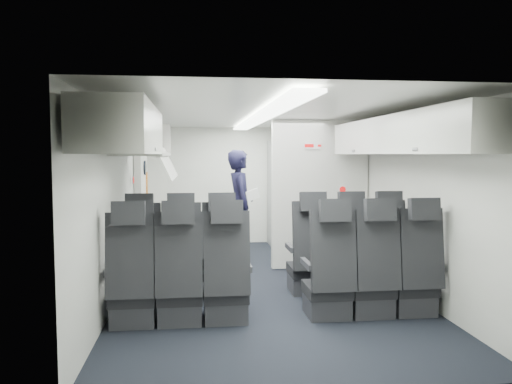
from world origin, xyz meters
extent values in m
cube|color=black|center=(0.00, 0.00, -0.01)|extent=(3.40, 6.00, 0.01)
cube|color=silver|center=(0.00, 0.00, 2.15)|extent=(3.40, 6.00, 0.01)
cube|color=silver|center=(0.00, 3.00, 1.07)|extent=(3.40, 0.01, 2.15)
cube|color=silver|center=(0.00, -3.00, 1.07)|extent=(3.40, 0.01, 2.15)
cube|color=silver|center=(-1.70, 0.00, 1.07)|extent=(0.01, 6.00, 2.15)
cube|color=silver|center=(1.70, 0.00, 1.07)|extent=(0.01, 6.00, 2.15)
cube|color=white|center=(0.00, 0.00, 2.11)|extent=(0.25, 5.52, 0.03)
cube|color=black|center=(-1.42, -0.45, 0.27)|extent=(0.44, 0.46, 0.12)
cube|color=#2D2D33|center=(-1.42, -0.45, 0.11)|extent=(0.42, 0.42, 0.22)
cube|color=black|center=(-1.42, -0.67, 0.72)|extent=(0.44, 0.20, 0.80)
cube|color=black|center=(-1.42, -0.72, 1.12)|extent=(0.30, 0.12, 0.23)
cube|color=#2D2D33|center=(-1.64, -0.48, 0.55)|extent=(0.05, 0.40, 0.06)
cube|color=#2D2D33|center=(-1.20, -0.48, 0.55)|extent=(0.05, 0.40, 0.06)
cube|color=black|center=(-0.97, -0.45, 0.27)|extent=(0.44, 0.46, 0.12)
cube|color=#2D2D33|center=(-0.97, -0.45, 0.11)|extent=(0.42, 0.42, 0.22)
cube|color=black|center=(-0.97, -0.67, 0.72)|extent=(0.44, 0.20, 0.80)
cube|color=black|center=(-0.97, -0.72, 1.12)|extent=(0.30, 0.12, 0.23)
cube|color=#2D2D33|center=(-1.19, -0.48, 0.55)|extent=(0.05, 0.40, 0.06)
cube|color=#2D2D33|center=(-0.75, -0.48, 0.55)|extent=(0.05, 0.40, 0.06)
cube|color=black|center=(-0.52, -0.45, 0.27)|extent=(0.44, 0.46, 0.12)
cube|color=#2D2D33|center=(-0.52, -0.45, 0.11)|extent=(0.42, 0.42, 0.22)
cube|color=black|center=(-0.52, -0.67, 0.72)|extent=(0.44, 0.20, 0.80)
cube|color=black|center=(-0.52, -0.72, 1.12)|extent=(0.30, 0.12, 0.23)
cube|color=#2D2D33|center=(-0.74, -0.48, 0.55)|extent=(0.05, 0.40, 0.06)
cube|color=#2D2D33|center=(-0.30, -0.48, 0.55)|extent=(0.05, 0.40, 0.06)
cube|color=black|center=(0.52, -0.45, 0.27)|extent=(0.44, 0.46, 0.12)
cube|color=#2D2D33|center=(0.52, -0.45, 0.11)|extent=(0.42, 0.42, 0.22)
cube|color=black|center=(0.52, -0.67, 0.72)|extent=(0.44, 0.20, 0.80)
cube|color=black|center=(0.52, -0.72, 1.12)|extent=(0.30, 0.12, 0.23)
cube|color=#2D2D33|center=(0.30, -0.48, 0.55)|extent=(0.05, 0.40, 0.06)
cube|color=#2D2D33|center=(0.74, -0.48, 0.55)|extent=(0.05, 0.40, 0.06)
cube|color=black|center=(0.97, -0.45, 0.27)|extent=(0.44, 0.46, 0.12)
cube|color=#2D2D33|center=(0.97, -0.45, 0.11)|extent=(0.42, 0.42, 0.22)
cube|color=black|center=(0.97, -0.67, 0.72)|extent=(0.44, 0.20, 0.80)
cube|color=black|center=(0.97, -0.72, 1.12)|extent=(0.30, 0.12, 0.23)
cube|color=#2D2D33|center=(0.75, -0.48, 0.55)|extent=(0.05, 0.40, 0.06)
cube|color=#2D2D33|center=(1.19, -0.48, 0.55)|extent=(0.05, 0.40, 0.06)
cube|color=black|center=(1.42, -0.45, 0.27)|extent=(0.44, 0.46, 0.12)
cube|color=#2D2D33|center=(1.42, -0.45, 0.11)|extent=(0.42, 0.42, 0.22)
cube|color=black|center=(1.42, -0.67, 0.72)|extent=(0.44, 0.20, 0.80)
cube|color=black|center=(1.42, -0.72, 1.12)|extent=(0.30, 0.12, 0.23)
cube|color=#2D2D33|center=(1.20, -0.48, 0.55)|extent=(0.05, 0.40, 0.06)
cube|color=#2D2D33|center=(1.64, -0.48, 0.55)|extent=(0.05, 0.40, 0.06)
cube|color=black|center=(-1.42, -1.35, 0.27)|extent=(0.44, 0.46, 0.12)
cube|color=#2D2D33|center=(-1.42, -1.35, 0.11)|extent=(0.42, 0.42, 0.22)
cube|color=black|center=(-1.42, -1.57, 0.72)|extent=(0.44, 0.20, 0.80)
cube|color=black|center=(-1.42, -1.62, 1.12)|extent=(0.30, 0.12, 0.23)
cube|color=#2D2D33|center=(-1.64, -1.38, 0.55)|extent=(0.05, 0.40, 0.06)
cube|color=#2D2D33|center=(-1.20, -1.38, 0.55)|extent=(0.05, 0.40, 0.06)
cube|color=black|center=(-0.97, -1.35, 0.27)|extent=(0.44, 0.46, 0.12)
cube|color=#2D2D33|center=(-0.97, -1.35, 0.11)|extent=(0.42, 0.42, 0.22)
cube|color=black|center=(-0.97, -1.57, 0.72)|extent=(0.44, 0.20, 0.80)
cube|color=black|center=(-0.97, -1.62, 1.12)|extent=(0.30, 0.12, 0.23)
cube|color=#2D2D33|center=(-1.19, -1.38, 0.55)|extent=(0.05, 0.40, 0.06)
cube|color=#2D2D33|center=(-0.75, -1.38, 0.55)|extent=(0.05, 0.40, 0.06)
cube|color=black|center=(-0.52, -1.35, 0.27)|extent=(0.44, 0.46, 0.12)
cube|color=#2D2D33|center=(-0.52, -1.35, 0.11)|extent=(0.42, 0.42, 0.22)
cube|color=black|center=(-0.52, -1.57, 0.72)|extent=(0.44, 0.20, 0.80)
cube|color=black|center=(-0.52, -1.62, 1.12)|extent=(0.30, 0.12, 0.23)
cube|color=#2D2D33|center=(-0.74, -1.38, 0.55)|extent=(0.05, 0.40, 0.06)
cube|color=#2D2D33|center=(-0.30, -1.38, 0.55)|extent=(0.05, 0.40, 0.06)
cube|color=black|center=(0.52, -1.35, 0.27)|extent=(0.44, 0.46, 0.12)
cube|color=#2D2D33|center=(0.52, -1.35, 0.11)|extent=(0.42, 0.42, 0.22)
cube|color=black|center=(0.52, -1.57, 0.72)|extent=(0.44, 0.20, 0.80)
cube|color=black|center=(0.52, -1.62, 1.12)|extent=(0.30, 0.12, 0.23)
cube|color=#2D2D33|center=(0.30, -1.38, 0.55)|extent=(0.05, 0.40, 0.06)
cube|color=#2D2D33|center=(0.74, -1.38, 0.55)|extent=(0.05, 0.40, 0.06)
cube|color=black|center=(0.97, -1.35, 0.27)|extent=(0.44, 0.46, 0.12)
cube|color=#2D2D33|center=(0.97, -1.35, 0.11)|extent=(0.42, 0.42, 0.22)
cube|color=black|center=(0.97, -1.57, 0.72)|extent=(0.44, 0.20, 0.80)
cube|color=black|center=(0.97, -1.62, 1.12)|extent=(0.30, 0.12, 0.23)
cube|color=#2D2D33|center=(0.75, -1.38, 0.55)|extent=(0.05, 0.40, 0.06)
cube|color=#2D2D33|center=(1.19, -1.38, 0.55)|extent=(0.05, 0.40, 0.06)
cube|color=black|center=(1.42, -1.35, 0.27)|extent=(0.44, 0.46, 0.12)
cube|color=#2D2D33|center=(1.42, -1.35, 0.11)|extent=(0.42, 0.42, 0.22)
cube|color=black|center=(1.42, -1.57, 0.72)|extent=(0.44, 0.20, 0.80)
cube|color=black|center=(1.42, -1.62, 1.12)|extent=(0.30, 0.12, 0.23)
cube|color=#2D2D33|center=(1.20, -1.38, 0.55)|extent=(0.05, 0.40, 0.06)
cube|color=#2D2D33|center=(1.64, -1.38, 0.55)|extent=(0.05, 0.40, 0.06)
cube|color=silver|center=(-1.40, -2.00, 1.86)|extent=(0.52, 1.80, 0.40)
cylinder|color=slate|center=(-1.15, -2.00, 1.70)|extent=(0.04, 0.10, 0.04)
cube|color=#9E9E93|center=(-1.40, -0.25, 1.66)|extent=(0.52, 1.70, 0.04)
cube|color=silver|center=(-1.66, -0.25, 1.86)|extent=(0.06, 1.70, 0.44)
cube|color=silver|center=(-1.40, -1.08, 1.86)|extent=(0.52, 0.04, 0.40)
cube|color=silver|center=(-1.40, 0.58, 1.86)|extent=(0.52, 0.04, 0.40)
cube|color=silver|center=(-1.15, -0.25, 1.55)|extent=(0.21, 1.61, 0.38)
cube|color=silver|center=(1.40, -2.00, 1.86)|extent=(0.52, 1.80, 0.40)
cylinder|color=slate|center=(1.15, -2.00, 1.70)|extent=(0.04, 0.10, 0.04)
cube|color=silver|center=(1.40, -0.25, 1.86)|extent=(0.52, 1.70, 0.40)
cylinder|color=slate|center=(1.15, -0.25, 1.70)|extent=(0.04, 0.10, 0.04)
cube|color=silver|center=(0.98, 0.80, 1.07)|extent=(1.40, 0.12, 2.13)
cube|color=white|center=(0.85, 0.73, 1.78)|extent=(0.24, 0.01, 0.10)
cube|color=red|center=(0.80, 0.72, 1.78)|extent=(0.13, 0.01, 0.04)
cube|color=red|center=(0.95, 0.72, 1.78)|extent=(0.05, 0.01, 0.03)
cylinder|color=white|center=(1.30, 0.73, 1.15)|extent=(0.11, 0.01, 0.11)
cylinder|color=red|center=(1.30, 0.72, 1.15)|extent=(0.09, 0.01, 0.09)
cube|color=#939399|center=(0.95, 2.72, 0.95)|extent=(0.85, 0.50, 1.90)
cube|color=#3F3F42|center=(0.95, 2.46, 0.50)|extent=(0.80, 0.01, 0.02)
cube|color=#3F3F42|center=(0.95, 2.46, 1.00)|extent=(0.80, 0.01, 0.02)
cube|color=#3F3F42|center=(0.95, 2.46, 1.50)|extent=(0.80, 0.01, 0.02)
cube|color=silver|center=(-1.64, 1.55, 0.95)|extent=(0.10, 0.92, 1.86)
cylinder|color=black|center=(-1.58, 1.55, 1.45)|extent=(0.03, 0.22, 0.22)
cube|color=gold|center=(-1.58, 1.85, 1.00)|extent=(0.02, 0.10, 0.75)
cylinder|color=white|center=(-1.67, 0.80, 1.30)|extent=(0.01, 0.11, 0.11)
cylinder|color=red|center=(-1.66, 0.80, 1.30)|extent=(0.01, 0.09, 0.09)
imported|color=black|center=(-0.13, 1.40, 0.86)|extent=(0.45, 0.66, 1.73)
cube|color=black|center=(-1.43, -0.20, 1.78)|extent=(0.43, 0.34, 0.23)
cube|color=white|center=(0.06, 1.35, 1.03)|extent=(0.21, 0.11, 0.16)
camera|label=1|loc=(-0.81, -6.25, 1.66)|focal=35.00mm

